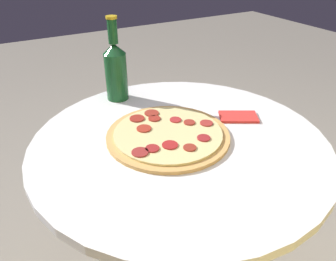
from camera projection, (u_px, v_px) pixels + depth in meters
The scene contains 4 objects.
table at pixel (178, 192), 0.99m from camera, with size 0.80×0.80×0.72m.
pizza at pixel (168, 134), 0.89m from camera, with size 0.34×0.34×0.02m.
beer_bottle at pixel (116, 69), 1.06m from camera, with size 0.07×0.07×0.27m.
napkin at pixel (238, 117), 0.99m from camera, with size 0.13×0.11×0.01m.
Camera 1 is at (0.40, 0.64, 1.19)m, focal length 35.00 mm.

